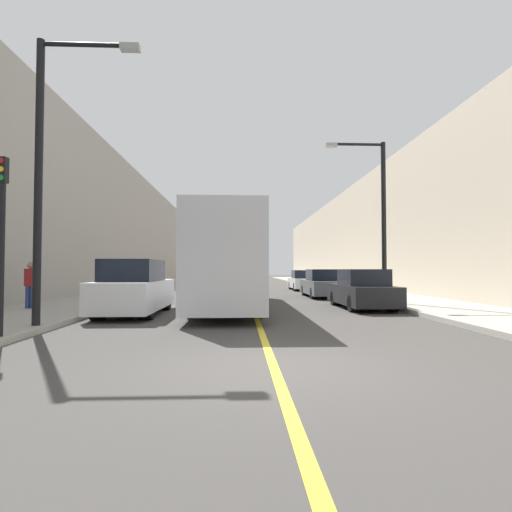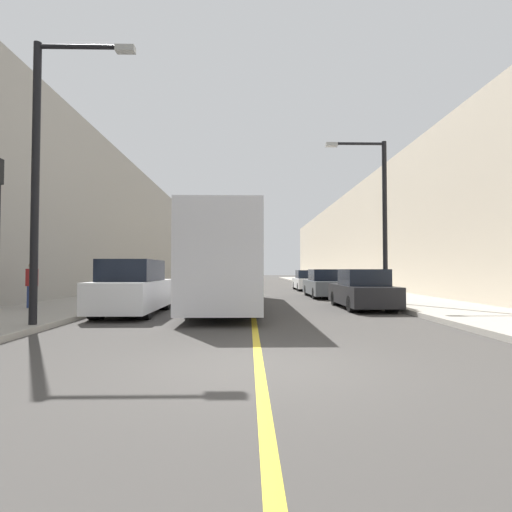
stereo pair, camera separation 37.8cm
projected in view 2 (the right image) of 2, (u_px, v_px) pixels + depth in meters
ground_plane at (259, 368)px, 6.36m from camera, size 200.00×200.00×0.00m
sidewalk_left at (169, 286)px, 36.20m from camera, size 3.92×72.00×0.16m
sidewalk_right at (330, 286)px, 36.49m from camera, size 3.92×72.00×0.16m
building_row_left at (126, 232)px, 36.28m from camera, size 4.00×72.00×9.98m
building_row_right at (373, 238)px, 36.71m from camera, size 4.00×72.00×8.94m
road_center_line at (250, 286)px, 36.34m from camera, size 0.16×72.00×0.01m
bus at (229, 262)px, 16.87m from camera, size 2.46×12.54×3.56m
parked_suv_left at (134, 289)px, 13.92m from camera, size 1.89×4.91×1.90m
car_right_near at (362, 291)px, 15.89m from camera, size 1.80×4.45×1.57m
car_right_mid at (325, 285)px, 22.36m from camera, size 1.85×4.72×1.57m
car_right_far at (307, 281)px, 29.81m from camera, size 1.78×4.26×1.50m
street_lamp_left at (45, 162)px, 10.33m from camera, size 2.63×0.24×7.34m
street_lamp_right at (379, 209)px, 17.11m from camera, size 2.63×0.24×6.93m
pedestrian at (32, 284)px, 14.62m from camera, size 0.37×0.23×1.66m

